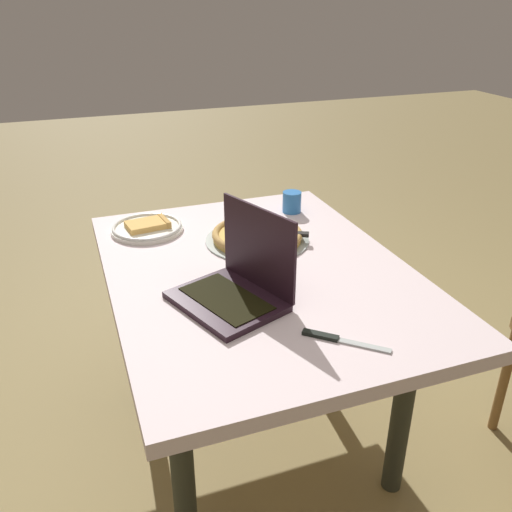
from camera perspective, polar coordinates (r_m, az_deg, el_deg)
ground_plane at (r=2.09m, az=0.25°, el=-18.72°), size 12.00×12.00×0.00m
dining_table at (r=1.71m, az=0.29°, el=-3.98°), size 1.21×0.90×0.70m
laptop at (r=1.49m, az=-1.96°, el=-2.74°), size 0.36×0.32×0.26m
pizza_plate at (r=1.97m, az=-11.37°, el=2.99°), size 0.26×0.26×0.04m
pizza_tray at (r=1.85m, az=0.14°, el=2.17°), size 0.36×0.36×0.04m
table_knife at (r=1.36m, az=8.50°, el=-8.67°), size 0.16×0.18×0.01m
drink_cup at (r=2.10m, az=3.80°, el=5.73°), size 0.07×0.07×0.08m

